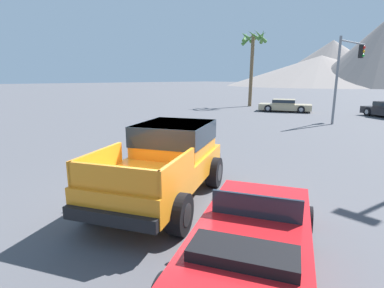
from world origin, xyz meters
TOP-DOWN VIEW (x-y plane):
  - ground_plane at (0.00, 0.00)m, footprint 320.00×320.00m
  - orange_pickup_truck at (0.10, -0.07)m, footprint 3.99×5.05m
  - red_convertible_car at (3.48, -1.03)m, footprint 3.69×4.72m
  - parked_car_tan at (-8.54, 19.86)m, footprint 4.80×3.64m
  - traffic_light_main at (-2.34, 17.12)m, footprint 0.38×4.20m
  - palm_tree_tall at (-13.76, 21.79)m, footprint 2.93×2.74m

SIDE VIEW (x-z plane):
  - ground_plane at x=0.00m, z-range 0.00..0.00m
  - red_convertible_car at x=3.48m, z-range -0.11..0.99m
  - parked_car_tan at x=-8.54m, z-range 0.02..1.12m
  - orange_pickup_truck at x=0.10m, z-range 0.12..1.97m
  - traffic_light_main at x=-2.34m, z-range 1.14..6.70m
  - palm_tree_tall at x=-13.76m, z-range 1.96..9.73m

